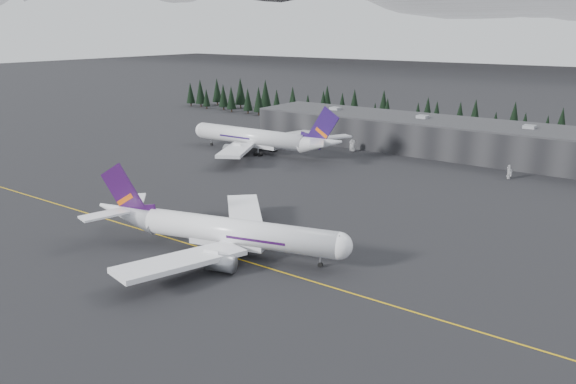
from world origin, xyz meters
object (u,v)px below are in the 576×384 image
Objects in this scene: jet_main at (218,230)px; jet_parked at (263,139)px; terminal at (446,137)px; gse_vehicle_a at (352,150)px; gse_vehicle_b at (509,177)px.

jet_parked reaches higher than jet_main.
terminal is at bearing -144.95° from jet_parked.
gse_vehicle_a is at bearing -147.66° from terminal.
gse_vehicle_b is at bearing -40.00° from terminal.
jet_parked is (-57.00, -42.23, -0.57)m from terminal.
jet_main reaches higher than gse_vehicle_b.
gse_vehicle_b is (61.65, -7.19, 0.14)m from gse_vehicle_a.
jet_parked reaches higher than gse_vehicle_b.
gse_vehicle_a is at bearing -103.05° from gse_vehicle_b.
gse_vehicle_a is 1.01× the size of gse_vehicle_b.
gse_vehicle_b is at bearing -171.30° from jet_parked.
jet_main reaches higher than terminal.
gse_vehicle_a is (26.75, 23.07, -5.09)m from jet_parked.
jet_parked reaches higher than gse_vehicle_a.
terminal reaches higher than gse_vehicle_b.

